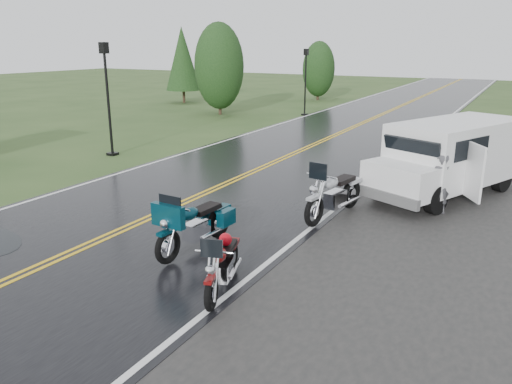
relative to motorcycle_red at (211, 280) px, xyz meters
The scene contains 12 objects.
ground 4.15m from the motorcycle_red, 159.82° to the left, with size 120.00×120.00×0.00m, color #2D471E.
road 12.07m from the motorcycle_red, 108.67° to the left, with size 8.00×100.00×0.04m, color black.
motorcycle_red is the anchor object (origin of this frame).
motorcycle_teal 2.03m from the motorcycle_red, 147.94° to the left, with size 0.84×2.31×1.37m, color #052E3B, non-canonical shape.
motorcycle_silver 4.34m from the motorcycle_red, 90.26° to the left, with size 0.92×2.52×1.49m, color #9FA1A7, non-canonical shape.
van_white 7.47m from the motorcycle_red, 84.13° to the left, with size 2.05×5.47×2.15m, color white, non-canonical shape.
person_at_van 7.21m from the motorcycle_red, 71.18° to the left, with size 0.57×0.37×1.56m, color #454549.
lamp_post_near_left 12.99m from the motorcycle_red, 141.02° to the left, with size 0.37×0.37×4.29m, color black, non-canonical shape.
lamp_post_far_left 23.65m from the motorcycle_red, 109.77° to the left, with size 0.34×0.34×3.95m, color black, non-canonical shape.
tree_left_mid 23.80m from the motorcycle_red, 122.34° to the left, with size 2.98×2.98×4.66m, color #1E3D19, non-canonical shape.
tree_left_far 32.42m from the motorcycle_red, 108.96° to the left, with size 2.45×2.45×3.77m, color #1E3D19, non-canonical shape.
pine_left_far 30.43m from the motorcycle_red, 127.43° to the left, with size 2.52×2.52×5.26m, color #1E3D19, non-canonical shape.
Camera 1 is at (7.93, -7.35, 4.17)m, focal length 35.00 mm.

